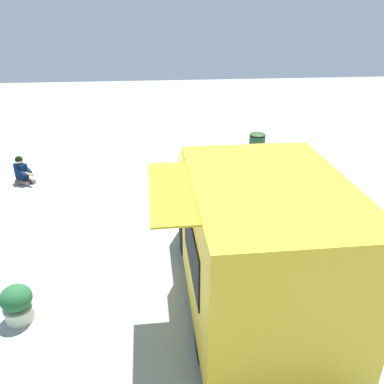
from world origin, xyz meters
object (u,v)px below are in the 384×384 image
Objects in this scene: person_customer at (22,172)px; trash_bin at (257,144)px; food_truck at (255,242)px; planter_flowering_near at (17,303)px.

trash_bin reaches higher than person_customer.
food_truck is 7.23× the size of planter_flowering_near.
person_customer is 0.98× the size of trash_bin.
food_truck is 7.98m from person_customer.
planter_flowering_near is (5.79, 1.53, 0.01)m from person_customer.
trash_bin reaches higher than planter_flowering_near.
person_customer reaches higher than planter_flowering_near.
food_truck is 4.12m from planter_flowering_near.
trash_bin is at bearing 141.27° from planter_flowering_near.
planter_flowering_near is (0.13, -4.02, -0.88)m from food_truck.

